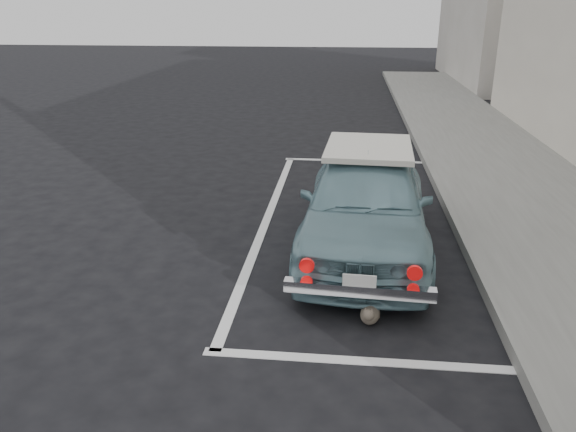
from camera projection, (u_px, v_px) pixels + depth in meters
The scene contains 7 objects.
ground at pixel (315, 329), 5.59m from camera, with size 80.00×80.00×0.00m, color black.
sidewalk at pixel (576, 253), 7.11m from camera, with size 2.80×40.00×0.15m, color slate.
pline_rear at pixel (366, 361), 5.07m from camera, with size 3.00×0.12×0.01m, color silver.
pline_front at pixel (358, 161), 11.58m from camera, with size 3.00×0.12×0.01m, color silver.
pline_side at pixel (267, 218), 8.46m from camera, with size 0.12×7.00×0.01m, color silver.
retro_coupe at pixel (366, 200), 7.22m from camera, with size 1.78×4.01×1.34m.
cat at pixel (370, 313), 5.66m from camera, with size 0.25×0.44×0.24m.
Camera 1 is at (0.24, -4.83, 3.02)m, focal length 35.00 mm.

